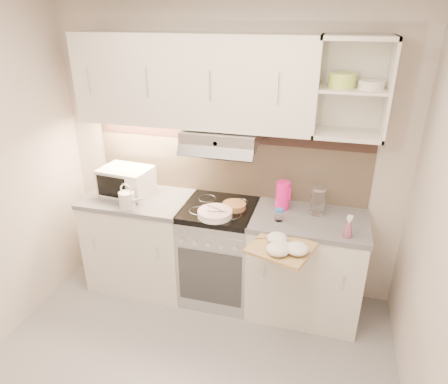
# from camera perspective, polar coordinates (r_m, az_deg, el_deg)

# --- Properties ---
(room_shell) EXTENTS (3.04, 2.84, 2.52)m
(room_shell) POSITION_cam_1_polar(r_m,az_deg,el_deg) (2.42, -5.54, 5.79)
(room_shell) COLOR beige
(room_shell) RESTS_ON ground
(base_cabinet_left) EXTENTS (0.90, 0.60, 0.86)m
(base_cabinet_left) POSITION_cam_1_polar(r_m,az_deg,el_deg) (3.82, -11.62, -7.02)
(base_cabinet_left) COLOR silver
(base_cabinet_left) RESTS_ON ground
(worktop_left) EXTENTS (0.92, 0.62, 0.04)m
(worktop_left) POSITION_cam_1_polar(r_m,az_deg,el_deg) (3.61, -12.21, -0.92)
(worktop_left) COLOR slate
(worktop_left) RESTS_ON base_cabinet_left
(base_cabinet_right) EXTENTS (0.90, 0.60, 0.86)m
(base_cabinet_right) POSITION_cam_1_polar(r_m,az_deg,el_deg) (3.48, 11.48, -10.46)
(base_cabinet_right) COLOR silver
(base_cabinet_right) RESTS_ON ground
(worktop_right) EXTENTS (0.92, 0.62, 0.04)m
(worktop_right) POSITION_cam_1_polar(r_m,az_deg,el_deg) (3.25, 12.14, -3.93)
(worktop_right) COLOR slate
(worktop_right) RESTS_ON base_cabinet_right
(electric_range) EXTENTS (0.60, 0.60, 0.90)m
(electric_range) POSITION_cam_1_polar(r_m,az_deg,el_deg) (3.57, -0.67, -8.56)
(electric_range) COLOR #B7B7BC
(electric_range) RESTS_ON ground
(microwave) EXTENTS (0.46, 0.36, 0.24)m
(microwave) POSITION_cam_1_polar(r_m,az_deg,el_deg) (3.64, -13.77, 1.52)
(microwave) COLOR silver
(microwave) RESTS_ON worktop_left
(watering_can) EXTENTS (0.25, 0.13, 0.22)m
(watering_can) POSITION_cam_1_polar(r_m,az_deg,el_deg) (3.39, -13.60, -1.04)
(watering_can) COLOR silver
(watering_can) RESTS_ON worktop_left
(plate_stack) EXTENTS (0.28, 0.28, 0.06)m
(plate_stack) POSITION_cam_1_polar(r_m,az_deg,el_deg) (3.18, -1.30, -3.08)
(plate_stack) COLOR white
(plate_stack) RESTS_ON electric_range
(bread_loaf) EXTENTS (0.19, 0.19, 0.05)m
(bread_loaf) POSITION_cam_1_polar(r_m,az_deg,el_deg) (3.30, 1.46, -1.99)
(bread_loaf) COLOR #B1903D
(bread_loaf) RESTS_ON electric_range
(pink_pitcher) EXTENTS (0.13, 0.12, 0.23)m
(pink_pitcher) POSITION_cam_1_polar(r_m,az_deg,el_deg) (3.30, 8.42, -0.47)
(pink_pitcher) COLOR #FF1689
(pink_pitcher) RESTS_ON worktop_right
(glass_jar) EXTENTS (0.12, 0.12, 0.24)m
(glass_jar) POSITION_cam_1_polar(r_m,az_deg,el_deg) (3.27, 13.24, -1.16)
(glass_jar) COLOR silver
(glass_jar) RESTS_ON worktop_right
(spice_jar) EXTENTS (0.07, 0.07, 0.10)m
(spice_jar) POSITION_cam_1_polar(r_m,az_deg,el_deg) (3.13, 7.85, -3.23)
(spice_jar) COLOR white
(spice_jar) RESTS_ON worktop_right
(spray_bottle) EXTENTS (0.07, 0.07, 0.19)m
(spray_bottle) POSITION_cam_1_polar(r_m,az_deg,el_deg) (3.02, 17.34, -4.89)
(spray_bottle) COLOR pink
(spray_bottle) RESTS_ON worktop_right
(cutting_board) EXTENTS (0.51, 0.48, 0.02)m
(cutting_board) POSITION_cam_1_polar(r_m,az_deg,el_deg) (2.87, 8.17, -7.90)
(cutting_board) COLOR tan
(cutting_board) RESTS_ON base_cabinet_right
(dish_towel) EXTENTS (0.37, 0.35, 0.08)m
(dish_towel) POSITION_cam_1_polar(r_m,az_deg,el_deg) (2.82, 8.68, -7.31)
(dish_towel) COLOR silver
(dish_towel) RESTS_ON cutting_board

